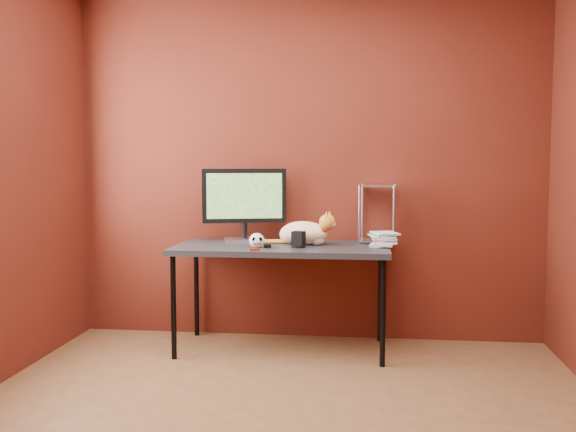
# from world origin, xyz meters

# --- Properties ---
(room) EXTENTS (3.52, 3.52, 2.61)m
(room) POSITION_xyz_m (0.00, 0.00, 1.45)
(room) COLOR brown
(room) RESTS_ON ground
(desk) EXTENTS (1.50, 0.70, 0.75)m
(desk) POSITION_xyz_m (-0.15, 1.37, 0.70)
(desk) COLOR black
(desk) RESTS_ON ground
(monitor) EXTENTS (0.61, 0.27, 0.53)m
(monitor) POSITION_xyz_m (-0.45, 1.56, 1.05)
(monitor) COLOR #B4B5BA
(monitor) RESTS_ON desk
(cat) EXTENTS (0.52, 0.29, 0.25)m
(cat) POSITION_xyz_m (0.00, 1.43, 0.83)
(cat) COLOR orange
(cat) RESTS_ON desk
(skull_mug) EXTENTS (0.11, 0.11, 0.10)m
(skull_mug) POSITION_xyz_m (-0.30, 1.20, 0.80)
(skull_mug) COLOR white
(skull_mug) RESTS_ON desk
(speaker) EXTENTS (0.10, 0.10, 0.11)m
(speaker) POSITION_xyz_m (-0.02, 1.27, 0.80)
(speaker) COLOR black
(speaker) RESTS_ON desk
(book_stack) EXTENTS (0.22, 0.25, 1.08)m
(book_stack) POSITION_xyz_m (0.48, 1.41, 1.29)
(book_stack) COLOR beige
(book_stack) RESTS_ON desk
(wire_rack) EXTENTS (0.26, 0.22, 0.42)m
(wire_rack) POSITION_xyz_m (0.52, 1.62, 0.96)
(wire_rack) COLOR #B4B5BA
(wire_rack) RESTS_ON desk
(pocket_knife) EXTENTS (0.07, 0.05, 0.01)m
(pocket_knife) POSITION_xyz_m (-0.29, 1.08, 0.76)
(pocket_knife) COLOR #97150B
(pocket_knife) RESTS_ON desk
(black_gadget) EXTENTS (0.06, 0.04, 0.02)m
(black_gadget) POSITION_xyz_m (-0.23, 1.22, 0.76)
(black_gadget) COLOR black
(black_gadget) RESTS_ON desk
(washer) EXTENTS (0.05, 0.05, 0.00)m
(washer) POSITION_xyz_m (-0.24, 1.14, 0.75)
(washer) COLOR #B4B5BA
(washer) RESTS_ON desk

